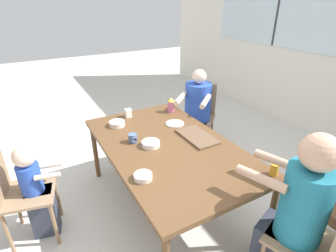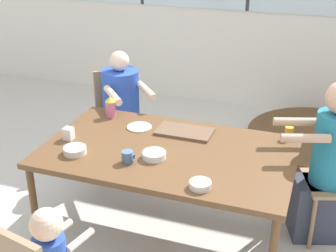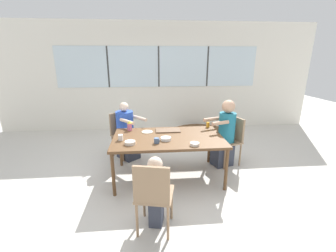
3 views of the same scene
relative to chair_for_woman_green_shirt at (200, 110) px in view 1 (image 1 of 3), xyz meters
The scene contains 17 objects.
ground_plane 1.38m from the chair_for_woman_green_shirt, 48.58° to the right, with size 16.00×16.00×0.00m, color beige.
dining_table 1.28m from the chair_for_woman_green_shirt, 48.58° to the right, with size 1.73×1.05×0.70m.
chair_for_woman_green_shirt is the anchor object (origin of this frame).
chair_for_man_blue_shirt 2.13m from the chair_for_woman_green_shirt, 15.06° to the right, with size 0.51×0.51×0.88m.
chair_for_toddler 2.28m from the chair_for_woman_green_shirt, 75.43° to the right, with size 0.48×0.48×0.88m.
person_woman_green_shirt 0.17m from the chair_for_woman_green_shirt, 48.58° to the right, with size 0.64×0.66×1.11m.
person_man_blue_shirt 2.00m from the chair_for_woman_green_shirt, 17.61° to the right, with size 0.59×0.44×1.21m.
person_toddler 2.15m from the chair_for_woman_green_shirt, 73.58° to the right, with size 0.24×0.34×0.88m.
food_tray_dark 1.11m from the chair_for_woman_green_shirt, 37.22° to the right, with size 0.41×0.23×0.02m.
coffee_mug 1.40m from the chair_for_woman_green_shirt, 61.58° to the right, with size 0.08×0.08×0.08m.
sippy_cup 0.66m from the chair_for_woman_green_shirt, 69.07° to the right, with size 0.08×0.08×0.17m.
juice_glass 1.70m from the chair_for_woman_green_shirt, 17.21° to the right, with size 0.06×0.06×0.09m.
milk_carton_small 1.07m from the chair_for_woman_green_shirt, 83.79° to the right, with size 0.07×0.07×0.09m.
bowl_white_shallow 1.82m from the chair_for_woman_green_shirt, 48.71° to the right, with size 0.13×0.13×0.04m.
bowl_cereal 1.38m from the chair_for_woman_green_shirt, 54.13° to the right, with size 0.16×0.16×0.05m.
bowl_fruit 1.27m from the chair_for_woman_green_shirt, 77.67° to the right, with size 0.16×0.16×0.05m.
plate_tortillas 0.88m from the chair_for_woman_green_shirt, 53.21° to the right, with size 0.19×0.19×0.01m.
Camera 1 is at (1.76, -0.99, 1.87)m, focal length 28.00 mm.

